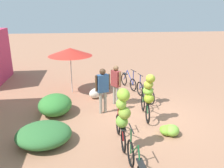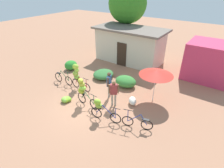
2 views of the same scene
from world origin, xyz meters
name	(u,v)px [view 1 (image 1 of 2)]	position (x,y,z in m)	size (l,w,h in m)	color
ground_plane	(146,116)	(0.00, 0.00, 0.00)	(60.00, 60.00, 0.00)	#A77255
hedge_bush_front_right	(44,134)	(-1.41, 3.39, 0.28)	(1.47, 1.60, 0.56)	#357137
hedge_bush_mid	(55,105)	(0.61, 3.28, 0.36)	(1.48, 1.22, 0.71)	#378035
market_umbrella	(70,52)	(2.87, 2.76, 1.90)	(1.96, 1.96, 2.07)	beige
bicycle_leftmost	(136,165)	(-3.20, 1.07, 0.37)	(1.69, 0.15, 1.04)	black
bicycle_near_pile	(122,114)	(-1.87, 1.18, 1.03)	(1.61, 0.45, 1.77)	black
bicycle_center_loaded	(148,94)	(-0.30, 0.05, 0.96)	(1.70, 0.47, 1.69)	black
bicycle_by_shop	(148,86)	(1.34, -0.42, 0.71)	(1.70, 0.47, 1.22)	black
bicycle_rightmost	(128,81)	(3.20, 0.06, 0.34)	(1.50, 0.51, 1.01)	black
banana_pile_on_ground	(170,130)	(-1.36, -0.40, 0.15)	(0.68, 0.76, 0.32)	#7CBD2A
produce_sack	(96,93)	(2.04, 1.69, 0.22)	(0.70, 0.44, 0.44)	silver
person_vendor	(103,86)	(0.47, 1.52, 1.05)	(0.32, 0.55, 1.71)	gray
person_bystander	(116,81)	(1.20, 0.95, 1.00)	(0.50, 0.38, 1.63)	gray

